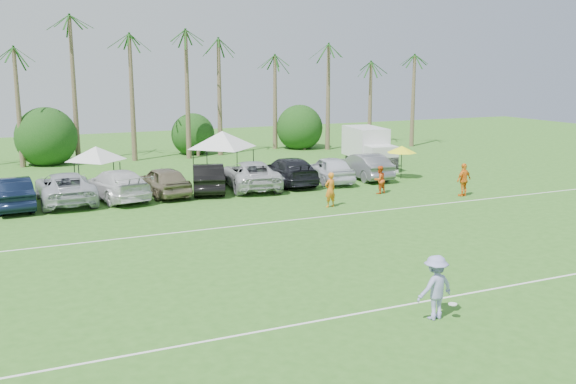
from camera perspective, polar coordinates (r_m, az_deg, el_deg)
name	(u,v)px	position (r m, az deg, el deg)	size (l,w,h in m)	color
ground	(380,341)	(18.77, 8.15, -12.98)	(120.00, 120.00, 0.00)	#326A1F
field_lines	(270,262)	(25.41, -1.61, -6.28)	(80.00, 12.10, 0.01)	white
palm_tree_3	(10,31)	(52.42, -23.51, 13.00)	(2.40, 2.40, 11.90)	brown
palm_tree_4	(69,67)	(52.62, -18.87, 10.50)	(2.40, 2.40, 8.90)	brown
palm_tree_5	(122,55)	(53.18, -14.56, 11.68)	(2.40, 2.40, 9.90)	brown
palm_tree_6	(171,45)	(54.04, -10.32, 12.76)	(2.40, 2.40, 10.90)	brown
palm_tree_7	(218,35)	(55.20, -6.21, 13.72)	(2.40, 2.40, 11.90)	brown
palm_tree_8	(274,66)	(56.92, -1.28, 11.11)	(2.40, 2.40, 8.90)	brown
palm_tree_9	(325,56)	(59.06, 3.28, 11.94)	(2.40, 2.40, 9.90)	brown
palm_tree_10	(373,47)	(61.55, 7.52, 12.64)	(2.40, 2.40, 10.90)	brown
palm_tree_11	(409,39)	(63.77, 10.68, 13.26)	(2.40, 2.40, 11.90)	brown
bush_tree_1	(46,141)	(53.78, -20.71, 4.30)	(4.00, 4.00, 4.00)	brown
bush_tree_2	(195,134)	(55.82, -8.31, 5.14)	(4.00, 4.00, 4.00)	brown
bush_tree_3	(300,129)	(59.35, 1.04, 5.62)	(4.00, 4.00, 4.00)	brown
sideline_player_a	(330,190)	(34.97, 3.77, 0.20)	(0.70, 0.46, 1.92)	orange
sideline_player_b	(380,180)	(38.95, 8.14, 1.09)	(0.82, 0.64, 1.69)	#DF5118
sideline_player_c	(464,180)	(39.18, 15.36, 1.05)	(1.15, 0.48, 1.96)	orange
box_truck	(369,146)	(48.77, 7.22, 4.04)	(2.93, 6.01, 2.97)	silver
canopy_tent_left	(96,146)	(41.73, -16.74, 3.90)	(3.81, 3.81, 3.09)	black
canopy_tent_right	(222,131)	(42.63, -5.87, 5.41)	(4.82, 4.82, 3.91)	black
market_umbrella	(402,149)	(44.14, 10.08, 3.76)	(2.02, 2.02, 2.25)	black
frisbee_player	(435,287)	(20.24, 12.96, -8.26)	(1.37, 0.89, 2.01)	#9494D2
parked_car_1	(12,193)	(37.58, -23.33, -0.07)	(1.83, 5.26, 1.73)	black
parked_car_2	(65,188)	(38.14, -19.20, 0.38)	(2.88, 6.24, 1.73)	#B6B8C1
parked_car_3	(116,185)	(38.19, -15.03, 0.64)	(2.43, 5.97, 1.73)	silver
parked_car_4	(163,181)	(38.75, -11.01, 0.97)	(2.05, 5.09, 1.73)	#786D53
parked_car_5	(208,178)	(39.49, -7.12, 1.28)	(1.83, 5.26, 1.73)	black
parked_car_6	(251,175)	(40.33, -3.34, 1.56)	(2.88, 6.24, 1.73)	#BABBBE
parked_car_7	(289,171)	(41.67, 0.06, 1.90)	(2.43, 5.97, 1.73)	black
parked_car_8	(330,169)	(42.42, 3.75, 2.04)	(2.05, 5.09, 1.73)	silver
parked_car_9	(364,166)	(43.98, 6.80, 2.32)	(1.83, 5.26, 1.73)	slate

